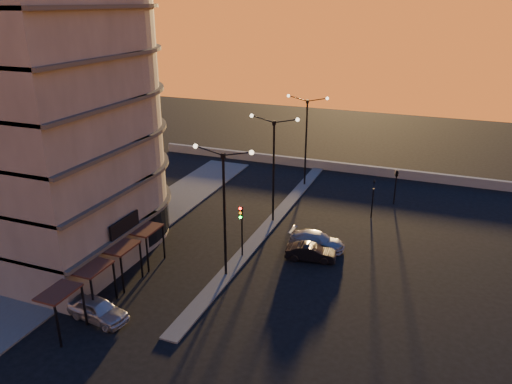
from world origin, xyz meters
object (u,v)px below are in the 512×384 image
(car_wagon, at_px, (317,240))
(streetlamp_mid, at_px, (274,161))
(car_hatchback, at_px, (98,309))
(traffic_light_main, at_px, (241,223))
(car_sedan, at_px, (311,252))

(car_wagon, bearing_deg, streetlamp_mid, 57.42)
(streetlamp_mid, bearing_deg, car_hatchback, -106.14)
(traffic_light_main, distance_m, car_wagon, 6.53)
(car_hatchback, relative_size, car_sedan, 1.09)
(car_hatchback, xyz_separation_m, car_wagon, (10.04, 14.14, -0.06))
(streetlamp_mid, distance_m, car_hatchback, 19.00)
(car_sedan, height_order, car_wagon, car_wagon)
(traffic_light_main, height_order, car_wagon, traffic_light_main)
(streetlamp_mid, bearing_deg, car_sedan, -48.18)
(traffic_light_main, bearing_deg, car_wagon, 36.30)
(car_hatchback, height_order, car_sedan, car_hatchback)
(car_sedan, distance_m, car_wagon, 2.09)
(streetlamp_mid, bearing_deg, car_wagon, -35.33)
(streetlamp_mid, relative_size, traffic_light_main, 2.24)
(streetlamp_mid, height_order, car_sedan, streetlamp_mid)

